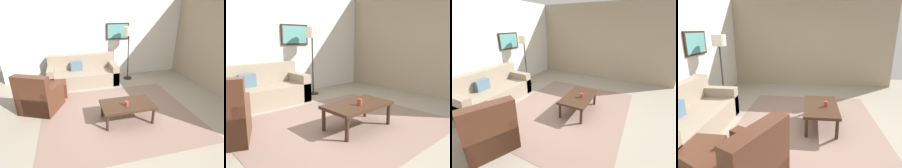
# 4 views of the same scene
# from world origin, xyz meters

# --- Properties ---
(ground_plane) EXTENTS (8.00, 8.00, 0.00)m
(ground_plane) POSITION_xyz_m (0.00, 0.00, 0.00)
(ground_plane) COLOR gray
(stone_feature_panel) EXTENTS (0.12, 5.20, 2.80)m
(stone_feature_panel) POSITION_xyz_m (3.00, 0.00, 1.40)
(stone_feature_panel) COLOR gray
(stone_feature_panel) RESTS_ON ground_plane
(area_rug) EXTENTS (3.39, 2.78, 0.01)m
(area_rug) POSITION_xyz_m (0.00, 0.00, 0.00)
(area_rug) COLOR #84685D
(area_rug) RESTS_ON ground_plane
(couch_main) EXTENTS (2.11, 0.91, 0.88)m
(couch_main) POSITION_xyz_m (-0.57, 2.10, 0.30)
(couch_main) COLOR gray
(couch_main) RESTS_ON ground_plane
(ottoman) EXTENTS (0.56, 0.56, 0.40)m
(ottoman) POSITION_xyz_m (-1.39, 1.37, 0.20)
(ottoman) COLOR #4C2819
(ottoman) RESTS_ON ground_plane
(coffee_table) EXTENTS (1.10, 0.64, 0.41)m
(coffee_table) POSITION_xyz_m (0.11, -0.26, 0.36)
(coffee_table) COLOR #382316
(coffee_table) RESTS_ON ground_plane
(cup) EXTENTS (0.08, 0.08, 0.10)m
(cup) POSITION_xyz_m (0.07, -0.35, 0.46)
(cup) COLOR #B2332D
(cup) RESTS_ON coffee_table
(lamp_standing) EXTENTS (0.32, 0.32, 1.71)m
(lamp_standing) POSITION_xyz_m (0.94, 2.09, 1.41)
(lamp_standing) COLOR black
(lamp_standing) RESTS_ON ground_plane
(framed_artwork) EXTENTS (0.77, 0.04, 0.52)m
(framed_artwork) POSITION_xyz_m (0.69, 2.51, 1.53)
(framed_artwork) COLOR black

